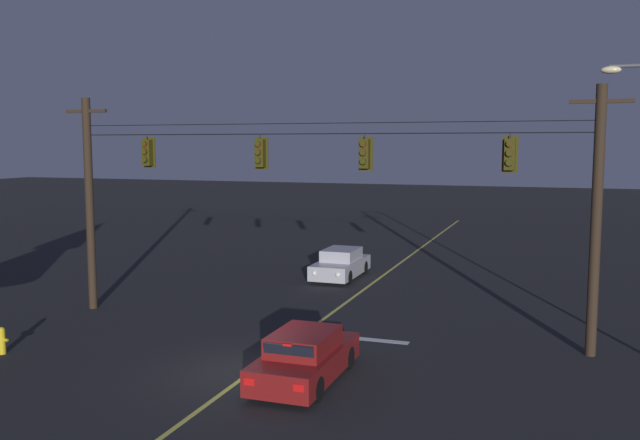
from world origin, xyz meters
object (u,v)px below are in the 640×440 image
traffic_light_right_inner (510,154)px  fire_hydrant (2,340)px  traffic_light_left_inner (260,153)px  car_waiting_near_lane (305,357)px  traffic_light_centre (364,154)px  car_oncoming_lead (341,264)px  traffic_light_leftmost (147,153)px

traffic_light_right_inner → fire_hydrant: size_ratio=1.45×
traffic_light_left_inner → car_waiting_near_lane: bearing=-54.6°
car_waiting_near_lane → traffic_light_centre: bearing=87.3°
car_oncoming_lead → traffic_light_left_inner: bearing=-90.3°
traffic_light_left_inner → fire_hydrant: bearing=-136.1°
traffic_light_leftmost → car_oncoming_lead: 11.55m
traffic_light_right_inner → traffic_light_left_inner: bearing=180.0°
traffic_light_right_inner → car_oncoming_lead: (-8.32, 9.10, -5.42)m
car_oncoming_lead → fire_hydrant: (-6.09, -14.91, -0.21)m
traffic_light_right_inner → car_waiting_near_lane: (-4.84, -4.96, -5.42)m
traffic_light_leftmost → fire_hydrant: 8.23m
traffic_light_left_inner → fire_hydrant: size_ratio=1.45×
car_oncoming_lead → fire_hydrant: car_oncoming_lead is taller
traffic_light_leftmost → car_waiting_near_lane: traffic_light_leftmost is taller
traffic_light_left_inner → traffic_light_right_inner: same height
traffic_light_centre → fire_hydrant: bearing=-149.3°
traffic_light_right_inner → car_oncoming_lead: traffic_light_right_inner is taller
fire_hydrant → traffic_light_leftmost: bearing=75.7°
traffic_light_leftmost → car_oncoming_lead: traffic_light_leftmost is taller
car_oncoming_lead → fire_hydrant: bearing=-112.2°
traffic_light_leftmost → car_waiting_near_lane: 10.92m
traffic_light_left_inner → car_waiting_near_lane: 8.15m
traffic_light_centre → car_waiting_near_lane: size_ratio=0.28×
car_oncoming_lead → fire_hydrant: size_ratio=5.26×
traffic_light_right_inner → fire_hydrant: traffic_light_right_inner is taller
traffic_light_leftmost → traffic_light_centre: bearing=0.0°
fire_hydrant → traffic_light_right_inner: bearing=22.0°
traffic_light_right_inner → fire_hydrant: bearing=-158.0°
traffic_light_leftmost → traffic_light_centre: (8.31, 0.00, 0.00)m
traffic_light_leftmost → traffic_light_centre: same height
car_oncoming_lead → car_waiting_near_lane: bearing=-76.1°
traffic_light_left_inner → traffic_light_centre: (3.76, 0.00, 0.00)m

